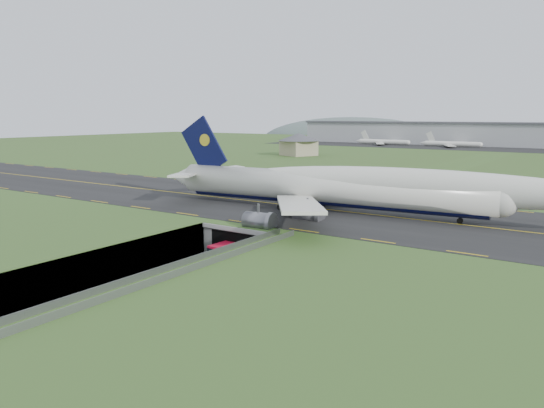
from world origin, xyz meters
The scene contains 10 objects.
ground centered at (0.00, 0.00, 0.00)m, with size 900.00×900.00×0.00m, color #3A5120.
airfield_deck centered at (0.00, 0.00, 3.00)m, with size 800.00×800.00×6.00m, color gray.
trench_road centered at (0.00, -7.50, 0.10)m, with size 12.00×75.00×0.20m, color slate.
taxiway centered at (0.00, 33.00, 6.09)m, with size 800.00×44.00×0.18m, color black.
tunnel_portal centered at (0.00, 16.71, 3.33)m, with size 17.00×22.30×6.00m.
guideway centered at (11.00, -19.11, 5.32)m, with size 3.00×53.00×7.05m.
jumbo_jet centered at (12.60, 31.74, 11.60)m, with size 98.92×62.65×20.80m.
shuttle_tram centered at (-1.29, 6.64, 1.69)m, with size 3.08×7.61×3.08m.
service_building centered at (-79.91, 161.12, 12.67)m, with size 26.73×26.73×11.26m.
cargo_terminal centered at (-0.19, 299.41, 13.96)m, with size 320.00×67.00×15.60m.
Camera 1 is at (58.82, -67.01, 26.45)m, focal length 35.00 mm.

